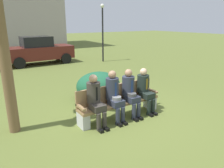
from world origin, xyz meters
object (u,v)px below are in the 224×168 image
Objects in this scene: seated_man_leftmost at (95,98)px; street_lamp at (103,27)px; seated_man_centerleft at (114,94)px; seated_man_centerright at (130,91)px; seated_man_rightmost at (145,88)px; park_bench at (119,101)px; shrub_near_bench at (99,86)px; parked_car_far at (39,50)px.

seated_man_leftmost is 9.02m from street_lamp.
seated_man_leftmost is at bearing 179.68° from seated_man_centerleft.
seated_man_centerright reaches higher than seated_man_rightmost.
street_lamp is at bearing 61.12° from seated_man_centerleft.
seated_man_rightmost is (0.82, -0.13, 0.28)m from park_bench.
seated_man_rightmost is at bearing -112.33° from street_lamp.
seated_man_rightmost is 1.73m from shrub_near_bench.
seated_man_leftmost is 8.99m from parked_car_far.
seated_man_centerright is at bearing -89.60° from parked_car_far.
seated_man_leftmost is at bearing -96.49° from parked_car_far.
street_lamp is at bearing 57.97° from shrub_near_bench.
shrub_near_bench is at bearing 58.01° from seated_man_leftmost.
park_bench is at bearing 154.49° from seated_man_centerright.
seated_man_centerleft is 0.38× the size of street_lamp.
street_lamp reaches higher than seated_man_rightmost.
shrub_near_bench is (-0.63, 1.59, -0.25)m from seated_man_rightmost.
seated_man_centerright is at bearing -86.88° from shrub_near_bench.
seated_man_centerright is at bearing -0.32° from seated_man_leftmost.
seated_man_centerleft is 1.05× the size of seated_man_rightmost.
seated_man_leftmost is 0.37× the size of street_lamp.
park_bench is 1.90× the size of seated_man_rightmost.
seated_man_leftmost is 0.88× the size of shrub_near_bench.
seated_man_rightmost is 8.96m from parked_car_far.
park_bench is 0.62× the size of parked_car_far.
street_lamp reaches higher than seated_man_centerright.
shrub_near_bench is at bearing 93.12° from seated_man_centerright.
seated_man_rightmost is at bearing -9.17° from park_bench.
seated_man_rightmost reaches higher than shrub_near_bench.
seated_man_centerleft reaches higher than seated_man_rightmost.
seated_man_rightmost is (1.06, -0.00, -0.03)m from seated_man_centerleft.
seated_man_rightmost is at bearing 0.23° from seated_man_centerright.
parked_car_far is at bearing 93.85° from seated_man_rightmost.
park_bench is at bearing 9.17° from seated_man_leftmost.
seated_man_centerright is at bearing -25.51° from park_bench.
park_bench is 8.82m from parked_car_far.
shrub_near_bench is (0.44, 1.59, -0.28)m from seated_man_centerleft.
seated_man_centerright is 0.87× the size of shrub_near_bench.
seated_man_centerleft is at bearing -105.37° from shrub_near_bench.
park_bench is 0.68× the size of street_lamp.
shrub_near_bench is 7.35m from parked_car_far.
parked_car_far is at bearing 89.81° from shrub_near_bench.
seated_man_leftmost is 1.00× the size of seated_man_centerright.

